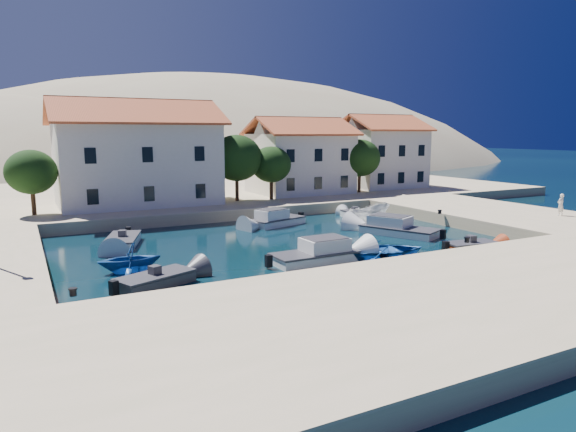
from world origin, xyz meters
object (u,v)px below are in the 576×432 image
object	(u,v)px
building_left	(137,151)
boat_east	(369,224)
cabin_cruiser_east	(399,229)
building_right	(381,150)
cabin_cruiser_south	(315,254)
pedestrian	(561,205)
rowboat_south	(384,257)
building_mid	(300,155)

from	to	relation	value
building_left	boat_east	bearing A→B (deg)	-41.77
cabin_cruiser_east	building_right	bearing A→B (deg)	-59.17
cabin_cruiser_south	pedestrian	size ratio (longest dim) A/B	2.95
building_right	pedestrian	xyz separation A→B (m)	(-1.31, -25.19, -3.58)
cabin_cruiser_east	boat_east	xyz separation A→B (m)	(1.00, 5.08, -0.48)
rowboat_south	boat_east	size ratio (longest dim) A/B	1.12
building_mid	rowboat_south	bearing A→B (deg)	-107.86
cabin_cruiser_south	rowboat_south	size ratio (longest dim) A/B	1.01
building_right	cabin_cruiser_east	world-z (taller)	building_right
cabin_cruiser_east	building_mid	bearing A→B (deg)	-32.45
boat_east	building_mid	bearing A→B (deg)	-19.15
building_mid	rowboat_south	world-z (taller)	building_mid
building_left	boat_east	world-z (taller)	building_left
building_left	cabin_cruiser_south	distance (m)	24.88
building_right	boat_east	size ratio (longest dim) A/B	2.04
building_left	boat_east	size ratio (longest dim) A/B	3.17
boat_east	pedestrian	world-z (taller)	pedestrian
building_right	rowboat_south	size ratio (longest dim) A/B	1.81
building_left	building_right	distance (m)	30.07
building_mid	boat_east	world-z (taller)	building_mid
building_right	pedestrian	world-z (taller)	building_right
building_mid	boat_east	distance (m)	16.41
pedestrian	building_mid	bearing A→B (deg)	-61.58
building_left	building_mid	xyz separation A→B (m)	(18.00, 1.00, -0.71)
building_left	building_mid	distance (m)	18.04
building_mid	cabin_cruiser_east	bearing A→B (deg)	-97.81
building_left	pedestrian	distance (m)	37.12
cabin_cruiser_east	boat_east	distance (m)	5.20
building_right	pedestrian	bearing A→B (deg)	-92.97
building_right	boat_east	distance (m)	22.17
building_left	pedestrian	size ratio (longest dim) A/B	8.29
pedestrian	cabin_cruiser_south	bearing A→B (deg)	5.79
cabin_cruiser_east	boat_east	world-z (taller)	cabin_cruiser_east
cabin_cruiser_south	boat_east	size ratio (longest dim) A/B	1.13
cabin_cruiser_south	boat_east	world-z (taller)	cabin_cruiser_south
cabin_cruiser_south	cabin_cruiser_east	distance (m)	10.73
rowboat_south	pedestrian	bearing A→B (deg)	-71.87
rowboat_south	building_left	bearing A→B (deg)	35.75
building_left	cabin_cruiser_east	world-z (taller)	building_left
boat_east	cabin_cruiser_east	bearing A→B (deg)	156.49
building_left	cabin_cruiser_south	world-z (taller)	building_left
building_right	cabin_cruiser_south	world-z (taller)	building_right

